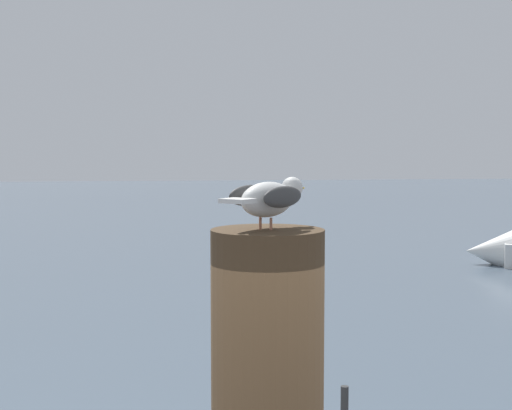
{
  "coord_description": "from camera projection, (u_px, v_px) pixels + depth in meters",
  "views": [
    {
      "loc": [
        -0.17,
        -2.44,
        2.83
      ],
      "look_at": [
        0.15,
        -0.08,
        2.64
      ],
      "focal_mm": 53.25,
      "sensor_mm": 36.0,
      "label": 1
    }
  ],
  "objects": [
    {
      "name": "mooring_post",
      "position": [
        267.0,
        406.0,
        2.19
      ],
      "size": [
        0.32,
        0.32,
        1.03
      ],
      "primitive_type": "cylinder",
      "color": "#4C3823",
      "rests_on": "harbor_quay"
    },
    {
      "name": "seagull",
      "position": [
        269.0,
        198.0,
        2.15
      ],
      "size": [
        0.3,
        0.32,
        0.14
      ],
      "color": "tan",
      "rests_on": "mooring_post"
    }
  ]
}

